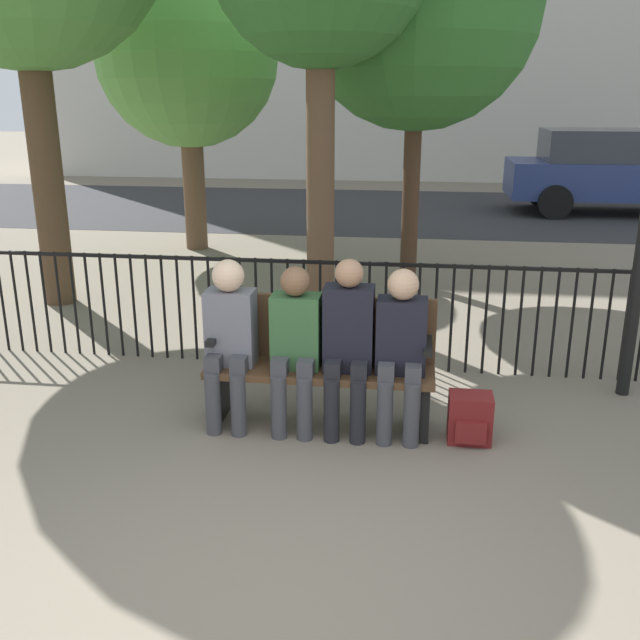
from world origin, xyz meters
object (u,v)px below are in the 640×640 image
at_px(parked_car_0, 614,170).
at_px(seated_person_2, 348,339).
at_px(park_bench, 321,358).
at_px(seated_person_3, 401,344).
at_px(backpack, 470,419).
at_px(seated_person_0, 229,334).
at_px(seated_person_1, 295,340).
at_px(tree_0, 418,5).
at_px(tree_3, 187,56).

bearing_deg(parked_car_0, seated_person_2, -112.43).
relative_size(park_bench, seated_person_3, 1.35).
bearing_deg(backpack, seated_person_2, 176.51).
distance_m(backpack, parked_car_0, 10.87).
xyz_separation_m(seated_person_0, seated_person_1, (0.47, -0.00, -0.02)).
relative_size(seated_person_0, seated_person_1, 1.03).
bearing_deg(seated_person_0, tree_0, 74.27).
relative_size(seated_person_0, seated_person_3, 1.02).
distance_m(seated_person_3, tree_0, 4.94).
bearing_deg(seated_person_0, backpack, -1.71).
bearing_deg(park_bench, seated_person_1, -142.27).
bearing_deg(seated_person_1, seated_person_0, 179.76).
distance_m(seated_person_3, tree_3, 7.09).
xyz_separation_m(park_bench, tree_3, (-2.71, 5.79, 2.31)).
bearing_deg(seated_person_2, seated_person_1, -179.45).
xyz_separation_m(seated_person_1, backpack, (1.22, -0.05, -0.49)).
xyz_separation_m(park_bench, seated_person_1, (-0.17, -0.13, 0.17)).
xyz_separation_m(park_bench, parked_car_0, (4.44, 10.13, 0.35)).
bearing_deg(tree_3, park_bench, -64.87).
bearing_deg(tree_0, seated_person_2, -94.79).
xyz_separation_m(seated_person_0, seated_person_3, (1.19, -0.00, -0.02)).
height_order(seated_person_1, seated_person_2, seated_person_2).
height_order(seated_person_0, parked_car_0, parked_car_0).
xyz_separation_m(seated_person_1, parked_car_0, (4.60, 10.26, 0.18)).
relative_size(tree_0, parked_car_0, 1.11).
bearing_deg(park_bench, seated_person_0, -168.66).
relative_size(seated_person_2, tree_0, 0.27).
height_order(tree_3, parked_car_0, tree_3).
height_order(seated_person_2, parked_car_0, parked_car_0).
xyz_separation_m(seated_person_0, parked_car_0, (5.07, 10.26, 0.16)).
xyz_separation_m(seated_person_1, seated_person_2, (0.37, 0.00, 0.03)).
bearing_deg(seated_person_0, park_bench, 11.34).
height_order(park_bench, seated_person_0, seated_person_0).
distance_m(seated_person_2, parked_car_0, 11.10).
height_order(park_bench, parked_car_0, parked_car_0).
height_order(seated_person_0, seated_person_2, seated_person_2).
bearing_deg(seated_person_1, tree_0, 80.31).
distance_m(seated_person_2, seated_person_3, 0.36).
distance_m(seated_person_0, seated_person_2, 0.83).
height_order(park_bench, tree_3, tree_3).
relative_size(seated_person_2, parked_car_0, 0.30).
relative_size(tree_3, parked_car_0, 0.98).
xyz_separation_m(seated_person_3, parked_car_0, (3.87, 10.26, 0.18)).
bearing_deg(tree_0, park_bench, -97.71).
relative_size(park_bench, tree_0, 0.34).
relative_size(seated_person_0, parked_car_0, 0.29).
relative_size(park_bench, backpack, 4.71).
distance_m(park_bench, backpack, 1.11).
distance_m(seated_person_2, backpack, 1.00).
bearing_deg(parked_car_0, seated_person_0, -116.29).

